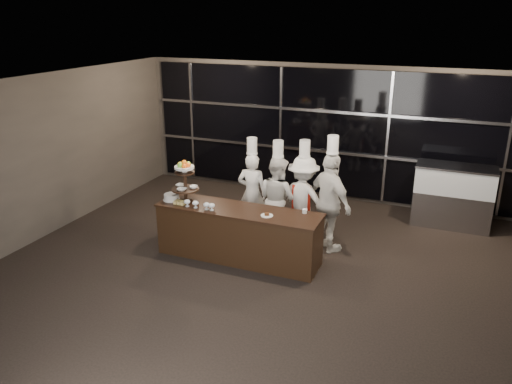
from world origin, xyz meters
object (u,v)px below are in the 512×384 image
at_px(layer_cake, 172,197).
at_px(chef_b, 277,198).
at_px(chef_c, 303,199).
at_px(chef_d, 330,202).
at_px(buffet_counter, 239,234).
at_px(display_stand, 185,178).
at_px(display_case, 453,193).
at_px(chef_a, 252,192).

height_order(layer_cake, chef_b, chef_b).
distance_m(chef_c, chef_d, 0.62).
xyz_separation_m(buffet_counter, chef_d, (1.34, 0.90, 0.45)).
bearing_deg(layer_cake, display_stand, 10.87).
bearing_deg(buffet_counter, display_case, 41.18).
bearing_deg(layer_cake, display_case, 32.83).
distance_m(display_stand, chef_c, 2.19).
bearing_deg(chef_c, chef_a, -179.53).
relative_size(display_stand, display_case, 0.50).
height_order(display_case, chef_b, chef_b).
distance_m(display_stand, chef_b, 1.76).
distance_m(display_stand, display_case, 5.25).
distance_m(chef_a, chef_c, 1.01).
xyz_separation_m(buffet_counter, layer_cake, (-1.26, -0.05, 0.51)).
relative_size(buffet_counter, chef_b, 1.50).
distance_m(display_stand, chef_d, 2.55).
bearing_deg(buffet_counter, layer_cake, -177.73).
bearing_deg(chef_b, display_case, 32.25).
bearing_deg(display_stand, chef_c, 32.94).
relative_size(layer_cake, chef_a, 0.16).
xyz_separation_m(display_case, chef_a, (-3.55, -1.76, 0.13)).
height_order(buffet_counter, chef_c, chef_c).
relative_size(display_stand, chef_c, 0.39).
bearing_deg(buffet_counter, chef_d, 34.02).
relative_size(display_stand, chef_a, 0.40).
height_order(display_case, chef_c, chef_c).
bearing_deg(layer_cake, chef_a, 49.11).
distance_m(layer_cake, chef_b, 1.92).
height_order(chef_a, chef_c, chef_c).
relative_size(chef_a, chef_d, 0.89).
bearing_deg(layer_cake, chef_c, 30.54).
height_order(display_case, chef_d, chef_d).
distance_m(display_case, chef_b, 3.54).
relative_size(chef_b, chef_d, 0.90).
bearing_deg(chef_d, chef_b, 173.57).
bearing_deg(layer_cake, chef_b, 33.89).
bearing_deg(chef_b, layer_cake, -146.11).
bearing_deg(chef_d, layer_cake, -159.84).
bearing_deg(layer_cake, buffet_counter, 2.27).
xyz_separation_m(display_stand, chef_c, (1.78, 1.15, -0.52)).
height_order(display_stand, display_case, display_stand).
relative_size(buffet_counter, display_stand, 3.81).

